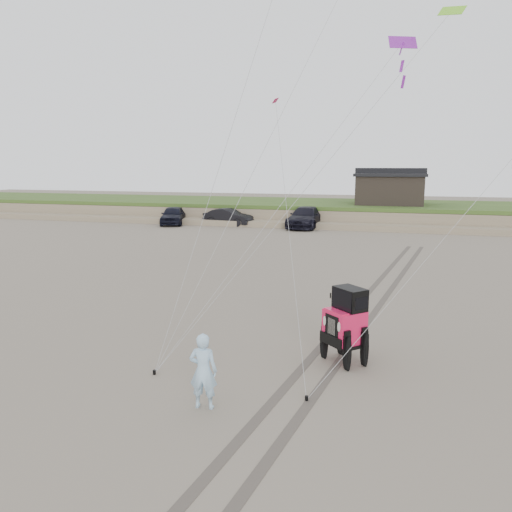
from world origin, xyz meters
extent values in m
plane|color=#6B6054|center=(0.00, 0.00, 0.00)|extent=(160.00, 160.00, 0.00)
cube|color=#7A6B54|center=(0.00, 38.00, 0.70)|extent=(160.00, 12.00, 1.40)
cube|color=#2D4719|center=(0.00, 38.00, 1.55)|extent=(160.00, 12.00, 0.35)
cube|color=#7A6B54|center=(0.00, 31.50, 0.25)|extent=(160.00, 3.50, 0.50)
cube|color=black|center=(2.00, 37.00, 3.03)|extent=(6.00, 5.00, 2.60)
cube|color=black|center=(2.00, 37.00, 4.45)|extent=(6.40, 5.40, 0.25)
cube|color=black|center=(2.00, 37.00, 4.83)|extent=(6.40, 1.20, 0.50)
imported|color=black|center=(-16.89, 30.00, 0.83)|extent=(3.30, 5.22, 1.66)
imported|color=black|center=(-11.81, 30.73, 0.75)|extent=(4.72, 2.28, 1.49)
imported|color=black|center=(-4.85, 31.06, 0.88)|extent=(2.73, 6.18, 1.77)
imported|color=#84A7CD|center=(-1.11, -1.87, 0.87)|extent=(0.68, 0.49, 1.74)
cube|color=#C21851|center=(-2.61, 10.78, 8.18)|extent=(0.25, 0.45, 0.28)
cube|color=purple|center=(2.72, 9.36, 9.97)|extent=(1.12, 0.71, 0.57)
cube|color=#75CE24|center=(4.32, 8.11, 10.63)|extent=(0.97, 0.69, 0.47)
cylinder|color=black|center=(-3.03, -0.55, 0.06)|extent=(0.08, 0.08, 0.12)
cylinder|color=black|center=(1.05, -0.91, 0.06)|extent=(0.08, 0.08, 0.12)
cube|color=#4C443D|center=(1.60, 8.00, 0.00)|extent=(4.42, 29.74, 0.01)
cube|color=#4C443D|center=(2.40, 8.00, 0.00)|extent=(4.42, 29.74, 0.01)
camera|label=1|loc=(2.88, -11.56, 5.38)|focal=35.00mm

